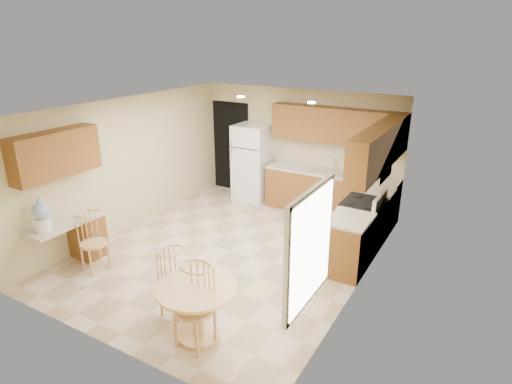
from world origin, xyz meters
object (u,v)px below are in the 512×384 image
Objects in this scene: refrigerator at (253,163)px; stove at (361,225)px; dining_table at (197,305)px; water_crock at (42,216)px; chair_table_b at (189,304)px; chair_desk at (88,239)px; chair_table_a at (171,280)px.

refrigerator reaches higher than stove.
dining_table is 2.94m from water_crock.
chair_desk is at bearing -10.31° from chair_table_b.
water_crock reaches higher than dining_table.
dining_table is at bearing -67.62° from refrigerator.
chair_table_b is 1.11× the size of chair_desk.
chair_table_b reaches higher than dining_table.
dining_table is (-1.03, -3.26, 0.01)m from stove.
refrigerator reaches higher than dining_table.
dining_table is at bearing 94.92° from chair_desk.
chair_table_a is 1.78× the size of water_crock.
stove reaches higher than dining_table.
chair_table_b is at bearing 62.11° from chair_table_a.
chair_table_b is 2.98m from water_crock.
stove is at bearing -22.99° from refrigerator.
chair_desk is 1.81× the size of water_crock.
chair_desk is at bearing -98.41° from refrigerator.
stove is 4.49m from chair_desk.
chair_table_a is 0.89× the size of chair_table_b.
dining_table is at bearing -0.58° from water_crock.
refrigerator is 1.73× the size of dining_table.
refrigerator is 4.86m from dining_table.
chair_table_a is at bearing -73.31° from refrigerator.
refrigerator is 1.80× the size of chair_desk.
chair_table_a is at bearing 96.86° from chair_desk.
refrigerator is 3.26× the size of water_crock.
refrigerator is at bearing -158.91° from chair_table_a.
refrigerator reaches higher than chair_table_a.
dining_table is 1.89× the size of water_crock.
chair_table_b is at bearing -77.10° from dining_table.
stove is 1.15× the size of chair_desk.
stove reaches higher than chair_table_b.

